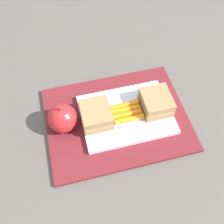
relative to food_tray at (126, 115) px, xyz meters
The scene contains 7 objects.
ground_plane 0.03m from the food_tray, ahead, with size 2.40×2.40×0.00m, color #56514C.
lunchbag_mat 0.03m from the food_tray, ahead, with size 0.36×0.28×0.01m, color maroon.
food_tray is the anchor object (origin of this frame).
sandwich_half_left 0.08m from the food_tray, behind, with size 0.07×0.08×0.04m.
sandwich_half_right 0.08m from the food_tray, ahead, with size 0.07×0.08×0.04m.
carrot_sticks_bundle 0.01m from the food_tray, 144.05° to the left, with size 0.08×0.06×0.02m.
apple 0.16m from the food_tray, ahead, with size 0.07×0.07×0.08m.
Camera 1 is at (0.10, 0.36, 0.60)m, focal length 43.69 mm.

